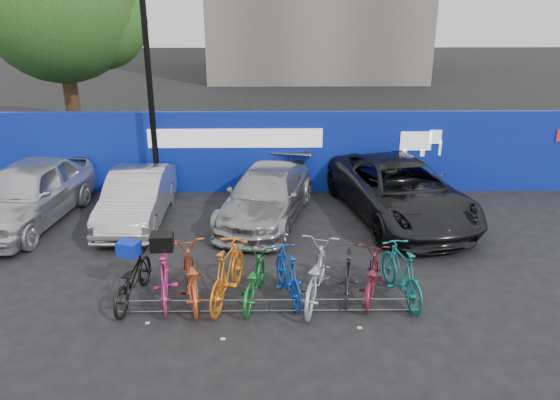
{
  "coord_description": "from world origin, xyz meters",
  "views": [
    {
      "loc": [
        0.07,
        -9.29,
        5.6
      ],
      "look_at": [
        0.23,
        2.0,
        1.25
      ],
      "focal_mm": 35.0,
      "sensor_mm": 36.0,
      "label": 1
    }
  ],
  "objects_px": {
    "bike_9": "(402,273)",
    "lamppost": "(150,84)",
    "car_1": "(137,197)",
    "tree": "(67,7)",
    "bike_5": "(288,275)",
    "bike_4": "(254,279)",
    "bike_6": "(315,274)",
    "bike_3": "(228,273)",
    "car_0": "(27,193)",
    "bike_7": "(348,272)",
    "car_3": "(400,190)",
    "bike_8": "(371,276)",
    "bike_2": "(190,275)",
    "bike_1": "(165,275)",
    "bike_0": "(132,278)",
    "bike_rack": "(270,306)",
    "car_2": "(266,195)"
  },
  "relations": [
    {
      "from": "bike_0",
      "to": "bike_4",
      "type": "xyz_separation_m",
      "value": [
        2.32,
        -0.02,
        -0.02
      ]
    },
    {
      "from": "tree",
      "to": "bike_1",
      "type": "xyz_separation_m",
      "value": [
        4.79,
        -10.18,
        -4.52
      ]
    },
    {
      "from": "bike_9",
      "to": "car_0",
      "type": "bearing_deg",
      "value": -35.43
    },
    {
      "from": "bike_8",
      "to": "bike_7",
      "type": "bearing_deg",
      "value": 4.75
    },
    {
      "from": "lamppost",
      "to": "bike_0",
      "type": "relative_size",
      "value": 3.31
    },
    {
      "from": "car_0",
      "to": "bike_7",
      "type": "height_order",
      "value": "car_0"
    },
    {
      "from": "car_1",
      "to": "bike_4",
      "type": "height_order",
      "value": "car_1"
    },
    {
      "from": "bike_4",
      "to": "bike_6",
      "type": "bearing_deg",
      "value": -170.07
    },
    {
      "from": "car_3",
      "to": "bike_9",
      "type": "distance_m",
      "value": 4.17
    },
    {
      "from": "bike_5",
      "to": "bike_4",
      "type": "bearing_deg",
      "value": -9.06
    },
    {
      "from": "car_0",
      "to": "car_3",
      "type": "height_order",
      "value": "car_0"
    },
    {
      "from": "bike_0",
      "to": "car_0",
      "type": "bearing_deg",
      "value": -40.26
    },
    {
      "from": "car_1",
      "to": "tree",
      "type": "bearing_deg",
      "value": 118.11
    },
    {
      "from": "bike_6",
      "to": "bike_3",
      "type": "bearing_deg",
      "value": 13.68
    },
    {
      "from": "bike_2",
      "to": "bike_5",
      "type": "relative_size",
      "value": 1.16
    },
    {
      "from": "bike_4",
      "to": "bike_8",
      "type": "height_order",
      "value": "bike_4"
    },
    {
      "from": "car_1",
      "to": "bike_4",
      "type": "distance_m",
      "value": 5.02
    },
    {
      "from": "car_2",
      "to": "bike_5",
      "type": "height_order",
      "value": "car_2"
    },
    {
      "from": "car_3",
      "to": "car_0",
      "type": "bearing_deg",
      "value": 169.28
    },
    {
      "from": "bike_3",
      "to": "bike_1",
      "type": "bearing_deg",
      "value": 13.96
    },
    {
      "from": "bike_5",
      "to": "bike_6",
      "type": "distance_m",
      "value": 0.52
    },
    {
      "from": "car_0",
      "to": "car_3",
      "type": "relative_size",
      "value": 0.86
    },
    {
      "from": "tree",
      "to": "bike_9",
      "type": "relative_size",
      "value": 4.22
    },
    {
      "from": "lamppost",
      "to": "bike_5",
      "type": "bearing_deg",
      "value": -56.94
    },
    {
      "from": "bike_0",
      "to": "bike_7",
      "type": "xyz_separation_m",
      "value": [
        4.15,
        0.14,
        0.01
      ]
    },
    {
      "from": "bike_6",
      "to": "car_2",
      "type": "bearing_deg",
      "value": -62.82
    },
    {
      "from": "bike_0",
      "to": "car_1",
      "type": "bearing_deg",
      "value": -71.48
    },
    {
      "from": "bike_1",
      "to": "bike_9",
      "type": "height_order",
      "value": "bike_9"
    },
    {
      "from": "bike_1",
      "to": "bike_7",
      "type": "bearing_deg",
      "value": 173.56
    },
    {
      "from": "bike_9",
      "to": "lamppost",
      "type": "bearing_deg",
      "value": -55.43
    },
    {
      "from": "bike_0",
      "to": "bike_2",
      "type": "xyz_separation_m",
      "value": [
        1.11,
        0.01,
        0.04
      ]
    },
    {
      "from": "car_0",
      "to": "bike_8",
      "type": "bearing_deg",
      "value": -17.56
    },
    {
      "from": "bike_8",
      "to": "bike_rack",
      "type": "bearing_deg",
      "value": 30.39
    },
    {
      "from": "bike_rack",
      "to": "bike_8",
      "type": "bearing_deg",
      "value": 15.93
    },
    {
      "from": "car_2",
      "to": "bike_2",
      "type": "height_order",
      "value": "car_2"
    },
    {
      "from": "lamppost",
      "to": "bike_5",
      "type": "distance_m",
      "value": 7.08
    },
    {
      "from": "bike_4",
      "to": "car_0",
      "type": "bearing_deg",
      "value": -23.31
    },
    {
      "from": "car_0",
      "to": "bike_5",
      "type": "distance_m",
      "value": 7.56
    },
    {
      "from": "car_2",
      "to": "bike_8",
      "type": "bearing_deg",
      "value": -47.94
    },
    {
      "from": "car_1",
      "to": "bike_2",
      "type": "height_order",
      "value": "car_1"
    },
    {
      "from": "bike_3",
      "to": "bike_8",
      "type": "xyz_separation_m",
      "value": [
        2.75,
        0.09,
        -0.14
      ]
    },
    {
      "from": "car_0",
      "to": "bike_0",
      "type": "height_order",
      "value": "car_0"
    },
    {
      "from": "car_3",
      "to": "bike_8",
      "type": "bearing_deg",
      "value": -121.46
    },
    {
      "from": "car_0",
      "to": "bike_1",
      "type": "height_order",
      "value": "car_0"
    },
    {
      "from": "lamppost",
      "to": "bike_3",
      "type": "distance_m",
      "value": 6.6
    },
    {
      "from": "car_3",
      "to": "bike_8",
      "type": "height_order",
      "value": "car_3"
    },
    {
      "from": "bike_3",
      "to": "bike_6",
      "type": "xyz_separation_m",
      "value": [
        1.67,
        0.0,
        -0.04
      ]
    },
    {
      "from": "bike_0",
      "to": "bike_9",
      "type": "relative_size",
      "value": 1.0
    },
    {
      "from": "car_1",
      "to": "bike_8",
      "type": "height_order",
      "value": "car_1"
    },
    {
      "from": "car_1",
      "to": "bike_2",
      "type": "distance_m",
      "value": 4.34
    }
  ]
}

